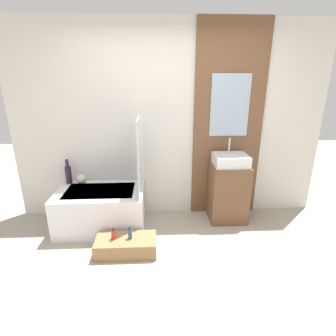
# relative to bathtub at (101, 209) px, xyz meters

# --- Properties ---
(ground_plane) EXTENTS (12.00, 12.00, 0.00)m
(ground_plane) POSITION_rel_bathtub_xyz_m (0.92, -1.17, -0.26)
(ground_plane) COLOR #A39989
(wall_tiled_back) EXTENTS (4.20, 0.06, 2.60)m
(wall_tiled_back) POSITION_rel_bathtub_xyz_m (0.92, 0.41, 1.04)
(wall_tiled_back) COLOR silver
(wall_tiled_back) RESTS_ON ground_plane
(wall_wood_accent) EXTENTS (0.93, 0.04, 2.60)m
(wall_wood_accent) POSITION_rel_bathtub_xyz_m (1.71, 0.36, 1.05)
(wall_wood_accent) COLOR brown
(wall_wood_accent) RESTS_ON ground_plane
(bathtub) EXTENTS (1.11, 0.73, 0.52)m
(bathtub) POSITION_rel_bathtub_xyz_m (0.00, 0.00, 0.00)
(bathtub) COLOR white
(bathtub) RESTS_ON ground_plane
(glass_shower_screen) EXTENTS (0.01, 0.62, 0.92)m
(glass_shower_screen) POSITION_rel_bathtub_xyz_m (0.52, -0.03, 0.72)
(glass_shower_screen) COLOR silver
(glass_shower_screen) RESTS_ON bathtub
(wooden_step_bench) EXTENTS (0.68, 0.34, 0.18)m
(wooden_step_bench) POSITION_rel_bathtub_xyz_m (0.37, -0.57, -0.17)
(wooden_step_bench) COLOR #997047
(wooden_step_bench) RESTS_ON ground_plane
(vanity_cabinet) EXTENTS (0.49, 0.43, 0.79)m
(vanity_cabinet) POSITION_rel_bathtub_xyz_m (1.71, 0.13, 0.13)
(vanity_cabinet) COLOR brown
(vanity_cabinet) RESTS_ON ground_plane
(sink) EXTENTS (0.44, 0.38, 0.34)m
(sink) POSITION_rel_bathtub_xyz_m (1.71, 0.13, 0.60)
(sink) COLOR white
(sink) RESTS_ON vanity_cabinet
(vase_tall_dark) EXTENTS (0.08, 0.08, 0.34)m
(vase_tall_dark) POSITION_rel_bathtub_xyz_m (-0.46, 0.27, 0.40)
(vase_tall_dark) COLOR #2D1E33
(vase_tall_dark) RESTS_ON bathtub
(vase_round_light) EXTENTS (0.13, 0.13, 0.13)m
(vase_round_light) POSITION_rel_bathtub_xyz_m (-0.29, 0.25, 0.32)
(vase_round_light) COLOR silver
(vase_round_light) RESTS_ON bathtub
(bottle_soap_primary) EXTENTS (0.04, 0.04, 0.13)m
(bottle_soap_primary) POSITION_rel_bathtub_xyz_m (0.24, -0.57, -0.02)
(bottle_soap_primary) COLOR red
(bottle_soap_primary) RESTS_ON wooden_step_bench
(bottle_soap_secondary) EXTENTS (0.04, 0.04, 0.15)m
(bottle_soap_secondary) POSITION_rel_bathtub_xyz_m (0.42, -0.57, -0.02)
(bottle_soap_secondary) COLOR #2D567A
(bottle_soap_secondary) RESTS_ON wooden_step_bench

